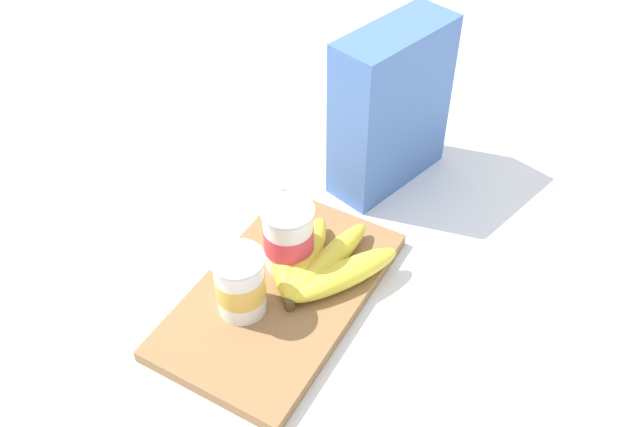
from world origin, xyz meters
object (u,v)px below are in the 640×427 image
at_px(cutting_board, 281,294).
at_px(banana_bunch, 316,262).
at_px(cereal_box, 391,108).
at_px(yogurt_cup_back, 289,237).
at_px(yogurt_cup_front, 240,284).

relative_size(cutting_board, banana_bunch, 1.70).
distance_m(cutting_board, cereal_box, 0.32).
relative_size(cereal_box, banana_bunch, 1.25).
height_order(cereal_box, banana_bunch, cereal_box).
relative_size(cereal_box, yogurt_cup_back, 2.58).
distance_m(yogurt_cup_front, yogurt_cup_back, 0.10).
distance_m(cereal_box, yogurt_cup_back, 0.26).
xyz_separation_m(cereal_box, banana_bunch, (-0.25, -0.01, -0.09)).
height_order(yogurt_cup_back, banana_bunch, yogurt_cup_back).
relative_size(cutting_board, yogurt_cup_front, 3.75).
xyz_separation_m(yogurt_cup_front, yogurt_cup_back, (0.10, -0.01, 0.00)).
xyz_separation_m(cutting_board, banana_bunch, (0.05, -0.02, 0.03)).
relative_size(yogurt_cup_back, banana_bunch, 0.49).
bearing_deg(banana_bunch, yogurt_cup_front, 153.50).
height_order(cutting_board, banana_bunch, banana_bunch).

